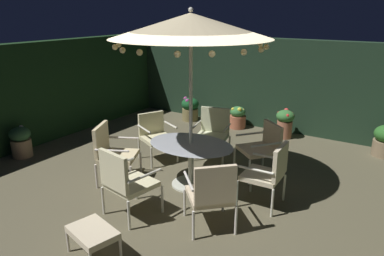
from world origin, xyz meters
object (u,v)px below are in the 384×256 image
at_px(patio_chair_south, 125,180).
at_px(potted_plant_back_center, 21,141).
at_px(patio_dining_table, 191,154).
at_px(patio_chair_north, 263,145).
at_px(potted_plant_right_near, 238,117).
at_px(patio_chair_northeast, 213,130).
at_px(ottoman_footrest, 93,233).
at_px(patio_chair_west, 269,171).
at_px(potted_plant_back_right, 285,122).
at_px(patio_chair_east, 155,133).
at_px(patio_chair_southwest, 212,192).
at_px(potted_plant_back_left, 190,108).
at_px(patio_umbrella, 191,26).
at_px(patio_chair_southeast, 112,150).

height_order(patio_chair_south, potted_plant_back_center, patio_chair_south).
bearing_deg(potted_plant_back_center, patio_chair_south, -9.38).
distance_m(patio_dining_table, patio_chair_north, 1.33).
xyz_separation_m(patio_chair_south, potted_plant_right_near, (-0.48, 4.56, -0.31)).
relative_size(patio_chair_northeast, ottoman_footrest, 1.43).
height_order(patio_chair_west, potted_plant_back_right, patio_chair_west).
xyz_separation_m(patio_chair_south, ottoman_footrest, (0.26, -0.86, -0.26)).
distance_m(patio_chair_south, ottoman_footrest, 0.94).
height_order(patio_chair_north, patio_chair_east, patio_chair_north).
bearing_deg(ottoman_footrest, potted_plant_back_center, 158.37).
xyz_separation_m(patio_chair_southwest, potted_plant_back_left, (-2.99, 4.11, -0.24)).
bearing_deg(patio_chair_west, patio_umbrella, -178.06).
bearing_deg(patio_chair_northeast, patio_dining_table, -76.32).
bearing_deg(potted_plant_back_center, potted_plant_back_left, 69.63).
relative_size(patio_chair_west, ottoman_footrest, 1.45).
relative_size(patio_umbrella, patio_chair_east, 3.14).
xyz_separation_m(patio_umbrella, patio_chair_north, (0.83, 1.03, -2.03)).
xyz_separation_m(patio_chair_southeast, potted_plant_right_near, (0.49, 3.83, -0.30)).
height_order(patio_umbrella, patio_chair_southeast, patio_umbrella).
bearing_deg(ottoman_footrest, patio_dining_table, 90.88).
relative_size(patio_chair_west, potted_plant_back_center, 1.59).
bearing_deg(patio_umbrella, patio_chair_southwest, -45.57).
height_order(patio_dining_table, patio_chair_northeast, patio_chair_northeast).
height_order(ottoman_footrest, potted_plant_back_left, potted_plant_back_left).
bearing_deg(patio_chair_south, patio_chair_northeast, 91.83).
height_order(patio_umbrella, patio_chair_north, patio_umbrella).
xyz_separation_m(patio_chair_west, ottoman_footrest, (-1.30, -2.23, -0.26)).
height_order(patio_chair_east, potted_plant_right_near, patio_chair_east).
height_order(patio_dining_table, ottoman_footrest, patio_dining_table).
bearing_deg(patio_dining_table, potted_plant_back_right, 80.69).
distance_m(patio_chair_north, patio_chair_northeast, 1.18).
distance_m(patio_chair_northeast, patio_chair_west, 2.07).
distance_m(patio_chair_northeast, patio_chair_southeast, 2.08).
relative_size(patio_chair_north, potted_plant_back_right, 1.41).
bearing_deg(patio_chair_north, patio_chair_southeast, -141.47).
relative_size(patio_chair_north, ottoman_footrest, 1.37).
distance_m(patio_chair_southwest, potted_plant_right_near, 4.52).
xyz_separation_m(ottoman_footrest, potted_plant_back_right, (0.48, 5.34, 0.05)).
xyz_separation_m(patio_chair_west, potted_plant_back_left, (-3.38, 3.11, -0.24)).
distance_m(patio_chair_southeast, ottoman_footrest, 2.04).
distance_m(patio_chair_east, potted_plant_back_center, 2.70).
height_order(patio_dining_table, potted_plant_back_center, patio_dining_table).
height_order(patio_chair_southwest, potted_plant_right_near, patio_chair_southwest).
bearing_deg(potted_plant_back_right, potted_plant_right_near, 176.02).
xyz_separation_m(patio_chair_east, patio_chair_southeast, (-0.01, -1.16, 0.04)).
relative_size(patio_chair_east, ottoman_footrest, 1.33).
xyz_separation_m(patio_dining_table, patio_chair_south, (-0.23, -1.32, 0.02)).
distance_m(patio_chair_north, potted_plant_back_right, 2.15).
xyz_separation_m(patio_dining_table, potted_plant_back_center, (-3.51, -0.78, -0.23)).
distance_m(patio_chair_east, patio_chair_southeast, 1.16).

